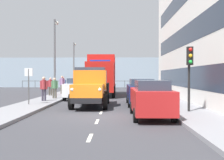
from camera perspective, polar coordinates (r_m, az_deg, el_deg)
ground_plane at (r=21.36m, az=-1.14°, el=-4.26°), size 80.00×80.00×0.00m
sidewalk_left at (r=21.65m, az=10.89°, el=-4.00°), size 2.34×41.09×0.15m
sidewalk_right at (r=22.00m, az=-12.97°, el=-3.93°), size 2.34×41.09×0.15m
road_centreline_markings at (r=20.44m, az=-1.24°, el=-4.48°), size 0.12×36.32×0.01m
building_terrace at (r=22.37m, az=22.00°, el=10.05°), size 6.07×20.90×11.01m
sea_horizon at (r=44.81m, az=0.07°, el=1.64°), size 80.00×0.80×5.00m
seawall_railing at (r=41.22m, az=-0.03°, el=-0.50°), size 28.08×0.08×1.20m
truck_vintage_orange at (r=16.38m, az=-4.62°, el=-1.69°), size 2.17×5.64×2.43m
lorry_cargo_red at (r=25.89m, az=-2.15°, el=1.24°), size 2.58×8.20×3.87m
car_red_kerbside_near at (r=12.33m, az=8.32°, el=-3.87°), size 1.75×4.25×1.72m
car_navy_kerbside_1 at (r=17.50m, az=6.19°, el=-2.46°), size 1.79×4.49×1.72m
car_white_oppositeside_0 at (r=21.95m, az=-7.33°, el=-1.78°), size 1.87×4.17×1.72m
pedestrian_by_lamp at (r=19.33m, az=-14.42°, el=-1.39°), size 0.53×0.34×1.71m
pedestrian_couple_a at (r=21.38m, az=-12.21°, el=-1.32°), size 0.53×0.34×1.62m
pedestrian_strolling at (r=24.63m, az=-13.07°, el=-1.05°), size 0.53×0.34×1.61m
pedestrian_near_railing at (r=26.81m, az=-10.64°, el=-0.66°), size 0.53×0.34×1.77m
pedestrian_couple_b at (r=28.42m, az=-10.42°, el=-0.75°), size 0.53×0.34×1.63m
traffic_light_near at (r=13.67m, az=16.30°, el=3.19°), size 0.28×0.41×3.20m
lamp_post_promenade at (r=23.68m, az=-12.12°, el=6.14°), size 0.32×1.14×6.64m
lamp_post_far at (r=33.88m, az=-8.15°, el=3.95°), size 0.32×1.14×5.95m
street_sign at (r=17.28m, az=-17.45°, el=0.08°), size 0.50×0.07×2.25m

